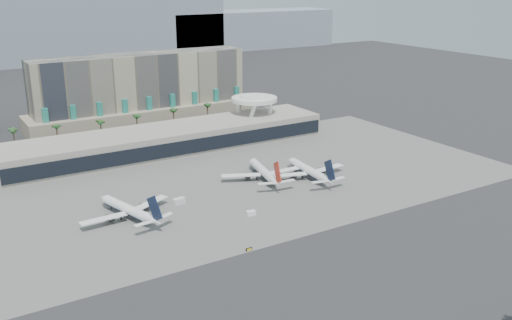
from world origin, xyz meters
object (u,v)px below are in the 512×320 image
airliner_left (129,210)px  taxiway_sign (249,249)px  service_vehicle_b (251,213)px  service_vehicle_a (179,201)px  airliner_right (309,171)px  airliner_centre (264,172)px

airliner_left → taxiway_sign: (24.82, -46.45, -2.91)m
service_vehicle_b → service_vehicle_a: bearing=133.9°
airliner_left → taxiway_sign: size_ratio=16.64×
airliner_right → taxiway_sign: bearing=-136.2°
airliner_centre → taxiway_sign: airliner_centre is taller
airliner_left → airliner_right: 84.16m
airliner_centre → service_vehicle_a: size_ratio=8.21×
airliner_left → service_vehicle_b: (40.47, -21.60, -2.54)m
airliner_centre → service_vehicle_b: size_ratio=11.39×
airliner_centre → airliner_right: size_ratio=0.99×
airliner_centre → airliner_right: 20.30m
airliner_right → service_vehicle_b: 49.12m
airliner_right → taxiway_sign: 75.85m
airliner_left → service_vehicle_a: 22.11m
service_vehicle_a → service_vehicle_b: (18.70, -24.73, -0.28)m
service_vehicle_b → taxiway_sign: (-15.65, -24.85, -0.37)m
airliner_right → taxiway_sign: (-59.33, -47.17, -2.93)m
taxiway_sign → airliner_right: bearing=38.2°
service_vehicle_a → service_vehicle_b: size_ratio=1.39×
airliner_left → airliner_centre: bearing=-7.0°
airliner_left → airliner_centre: size_ratio=0.98×
taxiway_sign → service_vehicle_b: bearing=57.6°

